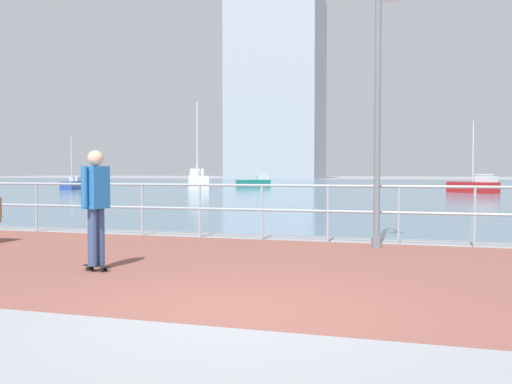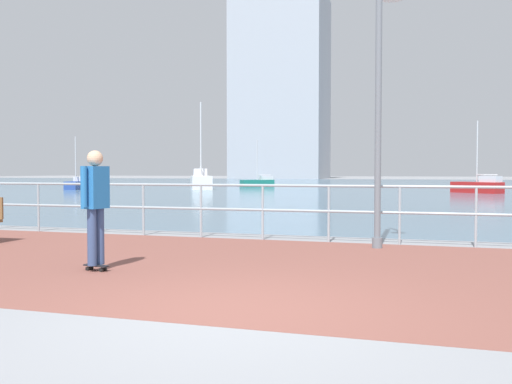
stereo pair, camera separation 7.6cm
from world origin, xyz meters
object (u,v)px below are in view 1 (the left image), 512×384
object	(u,v)px
sailboat_yellow	(72,184)
sailboat_teal	(254,182)
lamppost	(382,88)
sailboat_red	(197,181)
sailboat_white	(474,186)
skateboarder	(96,199)

from	to	relation	value
sailboat_yellow	sailboat_teal	distance (m)	15.86
lamppost	sailboat_red	bearing A→B (deg)	117.89
lamppost	sailboat_teal	size ratio (longest dim) A/B	1.26
lamppost	sailboat_teal	bearing A→B (deg)	109.93
sailboat_red	sailboat_teal	size ratio (longest dim) A/B	1.62
sailboat_white	sailboat_teal	world-z (taller)	sailboat_white
skateboarder	sailboat_red	distance (m)	37.34
sailboat_white	sailboat_teal	xyz separation A→B (m)	(-17.91, 9.29, -0.05)
skateboarder	sailboat_yellow	bearing A→B (deg)	125.04
sailboat_yellow	sailboat_white	xyz separation A→B (m)	(29.81, 1.19, 0.06)
lamppost	skateboarder	distance (m)	5.52
lamppost	sailboat_yellow	bearing A→B (deg)	132.79
sailboat_red	sailboat_white	size ratio (longest dim) A/B	1.46
lamppost	skateboarder	xyz separation A→B (m)	(-3.78, -3.53, -1.92)
lamppost	sailboat_red	xyz separation A→B (m)	(-16.68, 31.51, -2.31)
skateboarder	sailboat_white	distance (m)	33.53
lamppost	skateboarder	world-z (taller)	lamppost
sailboat_red	sailboat_teal	bearing A→B (deg)	68.03
skateboarder	sailboat_yellow	distance (m)	38.38
sailboat_red	sailboat_white	distance (m)	20.82
skateboarder	sailboat_yellow	world-z (taller)	sailboat_yellow
sailboat_yellow	sailboat_white	world-z (taller)	sailboat_white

